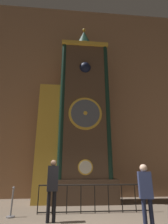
# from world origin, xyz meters

# --- Properties ---
(cathedral_back_wall) EXTENTS (24.00, 0.32, 13.46)m
(cathedral_back_wall) POSITION_xyz_m (-0.09, 5.99, 6.72)
(cathedral_back_wall) COLOR #936B4C
(cathedral_back_wall) RESTS_ON ground_plane
(clock_tower) EXTENTS (4.01, 1.78, 10.42)m
(clock_tower) POSITION_xyz_m (0.03, 4.45, 4.28)
(clock_tower) COLOR brown
(clock_tower) RESTS_ON ground_plane
(railing_fence) EXTENTS (4.20, 0.05, 0.99)m
(railing_fence) POSITION_xyz_m (0.57, 2.30, 0.55)
(railing_fence) COLOR black
(railing_fence) RESTS_ON ground_plane
(visitor_near) EXTENTS (0.36, 0.26, 1.83)m
(visitor_near) POSITION_xyz_m (-0.95, 1.26, 1.10)
(visitor_near) COLOR black
(visitor_near) RESTS_ON ground_plane
(visitor_far) EXTENTS (0.38, 0.28, 1.67)m
(visitor_far) POSITION_xyz_m (1.63, 0.11, 1.01)
(visitor_far) COLOR #1B213A
(visitor_far) RESTS_ON ground_plane
(stanchion_post) EXTENTS (0.28, 0.28, 0.96)m
(stanchion_post) POSITION_xyz_m (-2.34, 2.01, 0.30)
(stanchion_post) COLOR gray
(stanchion_post) RESTS_ON ground_plane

